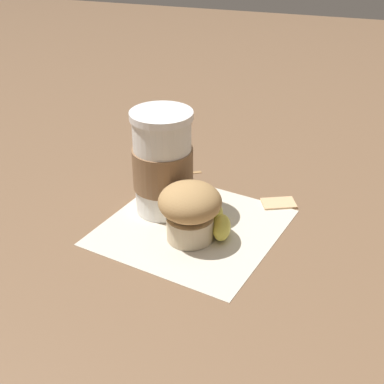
{
  "coord_description": "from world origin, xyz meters",
  "views": [
    {
      "loc": [
        0.2,
        -0.6,
        0.42
      ],
      "look_at": [
        0.0,
        0.0,
        0.06
      ],
      "focal_mm": 50.0,
      "sensor_mm": 36.0,
      "label": 1
    }
  ],
  "objects": [
    {
      "name": "muffin",
      "position": [
        0.01,
        -0.03,
        0.05
      ],
      "size": [
        0.08,
        0.08,
        0.08
      ],
      "color": "beige",
      "rests_on": "paper_napkin"
    },
    {
      "name": "sugar_packet",
      "position": [
        0.11,
        0.1,
        0.0
      ],
      "size": [
        0.06,
        0.05,
        0.01
      ],
      "primitive_type": "cube",
      "rotation": [
        0.0,
        0.0,
        0.43
      ],
      "color": "#E0B27F",
      "rests_on": "ground_plane"
    },
    {
      "name": "wooden_stirrer",
      "position": [
        -0.08,
        0.14,
        0.0
      ],
      "size": [
        0.1,
        0.06,
        0.0
      ],
      "primitive_type": "cube",
      "rotation": [
        0.0,
        0.0,
        3.68
      ],
      "color": "#9E7547",
      "rests_on": "ground_plane"
    },
    {
      "name": "paper_napkin",
      "position": [
        0.0,
        0.0,
        0.0
      ],
      "size": [
        0.28,
        0.28,
        0.0
      ],
      "primitive_type": "cube",
      "rotation": [
        0.0,
        0.0,
        -0.2
      ],
      "color": "beige",
      "rests_on": "ground_plane"
    },
    {
      "name": "coffee_cup",
      "position": [
        -0.06,
        0.03,
        0.08
      ],
      "size": [
        0.09,
        0.09,
        0.15
      ],
      "color": "white",
      "rests_on": "paper_napkin"
    },
    {
      "name": "banana",
      "position": [
        -0.0,
        0.03,
        0.02
      ],
      "size": [
        0.16,
        0.12,
        0.03
      ],
      "color": "#D6CC4C",
      "rests_on": "paper_napkin"
    },
    {
      "name": "ground_plane",
      "position": [
        0.0,
        0.0,
        0.0
      ],
      "size": [
        3.0,
        3.0,
        0.0
      ],
      "primitive_type": "plane",
      "color": "brown"
    }
  ]
}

